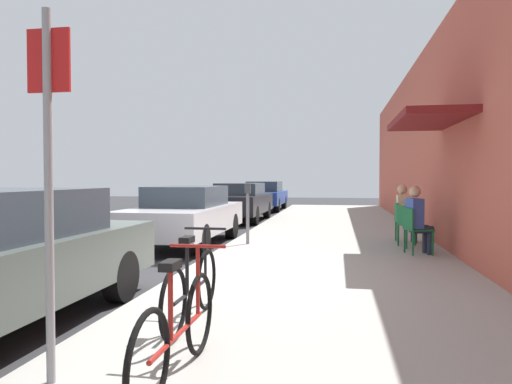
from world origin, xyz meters
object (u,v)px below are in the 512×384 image
seated_patron_2 (405,211)px  cafe_chair_0 (414,227)px  bicycle_1 (178,330)px  cafe_chair_2 (402,219)px  seated_patron_0 (418,217)px  parked_car_2 (240,201)px  bicycle_0 (192,287)px  parking_meter (248,209)px  parked_car_1 (186,214)px  street_sign (49,166)px  cafe_chair_1 (407,223)px  parked_car_3 (264,195)px

seated_patron_2 → cafe_chair_0: bearing=-91.9°
bicycle_1 → cafe_chair_2: 8.17m
cafe_chair_0 → seated_patron_2: 1.73m
cafe_chair_0 → seated_patron_0: (0.06, 0.02, 0.19)m
parked_car_2 → bicycle_0: bearing=-80.3°
bicycle_0 → bicycle_1: 1.30m
parking_meter → bicycle_0: parking_meter is taller
bicycle_1 → parked_car_1: bearing=108.0°
parked_car_1 → street_sign: street_sign is taller
parked_car_2 → cafe_chair_1: parked_car_2 is taller
cafe_chair_1 → seated_patron_2: seated_patron_2 is taller
cafe_chair_0 → street_sign: bearing=-118.7°
cafe_chair_0 → seated_patron_2: (0.06, 1.72, 0.19)m
bicycle_1 → seated_patron_2: 8.19m
parked_car_2 → parked_car_3: size_ratio=1.00×
parked_car_1 → parked_car_3: 11.89m
seated_patron_0 → cafe_chair_1: bearing=93.7°
parked_car_3 → seated_patron_2: 12.43m
parking_meter → cafe_chair_2: size_ratio=1.52×
bicycle_0 → cafe_chair_2: bearing=66.4°
parked_car_1 → bicycle_0: parked_car_1 is taller
parking_meter → bicycle_0: (0.52, -5.59, -0.41)m
bicycle_1 → cafe_chair_0: bearing=67.2°
cafe_chair_2 → seated_patron_2: size_ratio=0.67×
parked_car_3 → street_sign: street_sign is taller
seated_patron_2 → parked_car_3: bearing=113.5°
bicycle_0 → street_sign: bearing=-111.4°
street_sign → cafe_chair_0: size_ratio=2.99×
parking_meter → cafe_chair_2: 3.48m
parked_car_2 → bicycle_1: (2.37, -13.36, -0.24)m
parked_car_3 → seated_patron_0: bearing=-69.3°
parking_meter → bicycle_1: size_ratio=0.77×
bicycle_0 → parked_car_1: bearing=109.0°
street_sign → seated_patron_0: (3.46, 6.24, -0.82)m
bicycle_1 → seated_patron_2: bearing=71.5°
street_sign → cafe_chair_1: bearing=64.5°
seated_patron_0 → cafe_chair_1: 0.90m
street_sign → cafe_chair_1: (3.40, 7.12, -1.02)m
parked_car_1 → bicycle_0: bearing=-71.0°
parked_car_3 → parking_meter: size_ratio=3.33×
bicycle_0 → cafe_chair_1: bearing=63.4°
parked_car_1 → cafe_chair_0: size_ratio=5.06×
parked_car_1 → seated_patron_0: 5.11m
parked_car_2 → parked_car_3: (0.00, 5.80, -0.00)m
cafe_chair_1 → cafe_chair_0: bearing=-90.1°
bicycle_0 → cafe_chair_1: (2.84, 5.67, 0.14)m
cafe_chair_0 → parking_meter: bearing=166.4°
cafe_chair_1 → parked_car_2: bearing=127.4°
bicycle_1 → cafe_chair_2: (2.53, 7.76, 0.14)m
parking_meter → bicycle_0: bearing=-84.7°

